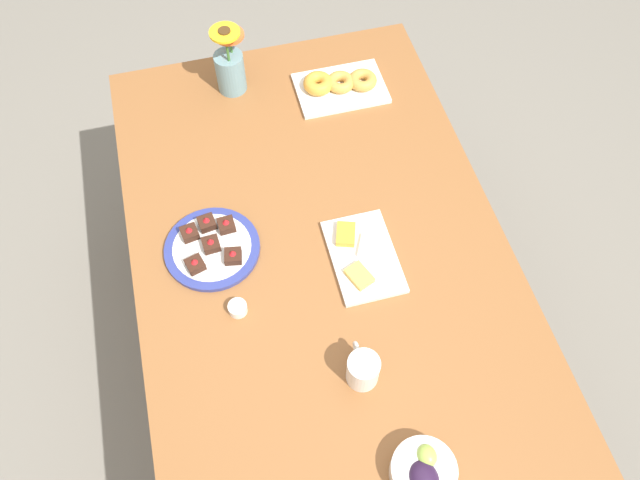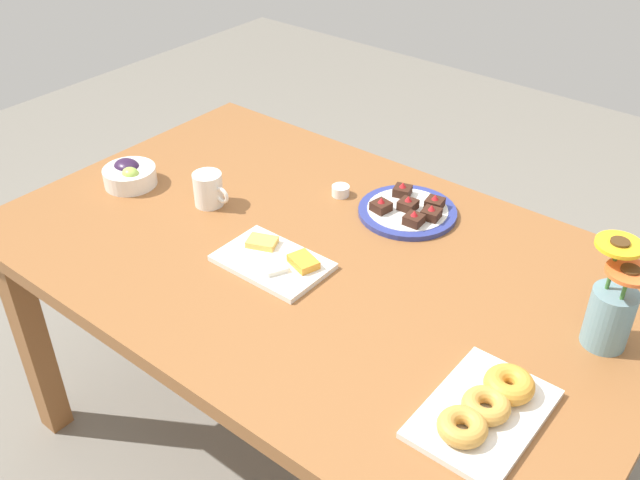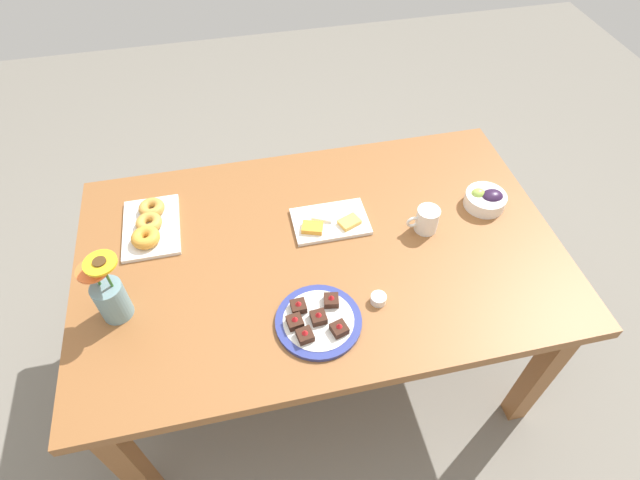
# 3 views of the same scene
# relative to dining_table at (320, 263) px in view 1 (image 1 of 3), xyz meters

# --- Properties ---
(ground_plane) EXTENTS (6.00, 6.00, 0.00)m
(ground_plane) POSITION_rel_dining_table_xyz_m (0.00, 0.00, -0.65)
(ground_plane) COLOR slate
(dining_table) EXTENTS (1.60, 1.00, 0.74)m
(dining_table) POSITION_rel_dining_table_xyz_m (0.00, 0.00, 0.00)
(dining_table) COLOR brown
(dining_table) RESTS_ON ground_plane
(coffee_mug) EXTENTS (0.11, 0.08, 0.09)m
(coffee_mug) POSITION_rel_dining_table_xyz_m (-0.37, -0.01, 0.13)
(coffee_mug) COLOR white
(coffee_mug) RESTS_ON dining_table
(grape_bowl) EXTENTS (0.14, 0.14, 0.07)m
(grape_bowl) POSITION_rel_dining_table_xyz_m (-0.62, -0.07, 0.12)
(grape_bowl) COLOR white
(grape_bowl) RESTS_ON dining_table
(cheese_platter) EXTENTS (0.26, 0.17, 0.03)m
(cheese_platter) POSITION_rel_dining_table_xyz_m (-0.06, -0.10, 0.10)
(cheese_platter) COLOR white
(cheese_platter) RESTS_ON dining_table
(croissant_platter) EXTENTS (0.19, 0.28, 0.05)m
(croissant_platter) POSITION_rel_dining_table_xyz_m (0.55, -0.21, 0.11)
(croissant_platter) COLOR white
(croissant_platter) RESTS_ON dining_table
(jam_cup_honey) EXTENTS (0.05, 0.05, 0.03)m
(jam_cup_honey) POSITION_rel_dining_table_xyz_m (-0.13, 0.25, 0.10)
(jam_cup_honey) COLOR white
(jam_cup_honey) RESTS_ON dining_table
(dessert_plate) EXTENTS (0.26, 0.26, 0.05)m
(dessert_plate) POSITION_rel_dining_table_xyz_m (0.07, 0.28, 0.10)
(dessert_plate) COLOR navy
(dessert_plate) RESTS_ON dining_table
(flower_vase) EXTENTS (0.12, 0.10, 0.24)m
(flower_vase) POSITION_rel_dining_table_xyz_m (0.64, 0.12, 0.17)
(flower_vase) COLOR #6B939E
(flower_vase) RESTS_ON dining_table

